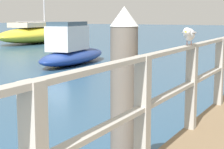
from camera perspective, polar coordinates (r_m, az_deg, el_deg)
dock_piling_near at (r=4.16m, az=1.70°, el=-3.84°), size 0.29×0.29×1.97m
seagull_foreground at (r=4.86m, az=10.89°, el=5.68°), size 0.20×0.48×0.21m
boat_2 at (r=28.47m, az=-10.09°, el=5.70°), size 3.20×8.85×9.62m
boat_3 at (r=15.61m, az=-5.73°, el=3.46°), size 2.07×4.98×1.65m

